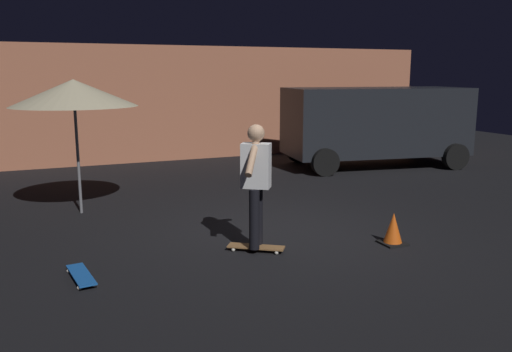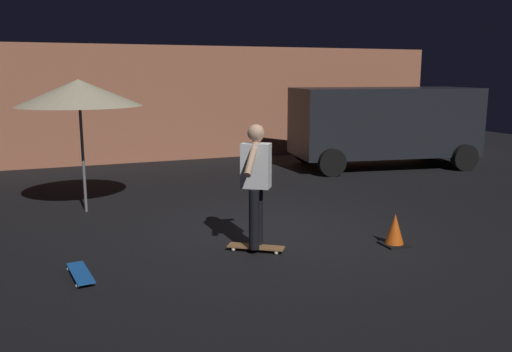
% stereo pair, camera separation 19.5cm
% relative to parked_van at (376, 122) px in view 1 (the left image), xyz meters
% --- Properties ---
extents(ground_plane, '(28.00, 28.00, 0.00)m').
position_rel_parked_van_xyz_m(ground_plane, '(-4.92, -4.34, -1.16)').
color(ground_plane, black).
extents(low_building, '(13.98, 4.22, 3.14)m').
position_rel_parked_van_xyz_m(low_building, '(-3.61, 5.03, 0.41)').
color(low_building, '#B76B4C').
rests_on(low_building, ground_plane).
extents(parked_van, '(4.84, 2.83, 2.03)m').
position_rel_parked_van_xyz_m(parked_van, '(0.00, 0.00, 0.00)').
color(parked_van, black).
rests_on(parked_van, ground_plane).
extents(patio_umbrella, '(2.10, 2.10, 2.30)m').
position_rel_parked_van_xyz_m(patio_umbrella, '(-7.53, -1.98, 0.91)').
color(patio_umbrella, slate).
rests_on(patio_umbrella, ground_plane).
extents(skateboard_ridden, '(0.75, 0.61, 0.07)m').
position_rel_parked_van_xyz_m(skateboard_ridden, '(-5.51, -5.04, -1.11)').
color(skateboard_ridden, olive).
rests_on(skateboard_ridden, ground_plane).
extents(skateboard_spare, '(0.29, 0.80, 0.07)m').
position_rel_parked_van_xyz_m(skateboard_spare, '(-7.81, -5.17, -1.11)').
color(skateboard_spare, '#1959B2').
rests_on(skateboard_spare, ground_plane).
extents(skater, '(0.64, 0.86, 1.67)m').
position_rel_parked_van_xyz_m(skater, '(-5.51, -5.04, -0.12)').
color(skater, black).
rests_on(skater, skateboard_ridden).
extents(traffic_cone, '(0.34, 0.34, 0.46)m').
position_rel_parked_van_xyz_m(traffic_cone, '(-3.59, -5.52, -0.95)').
color(traffic_cone, black).
rests_on(traffic_cone, ground_plane).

